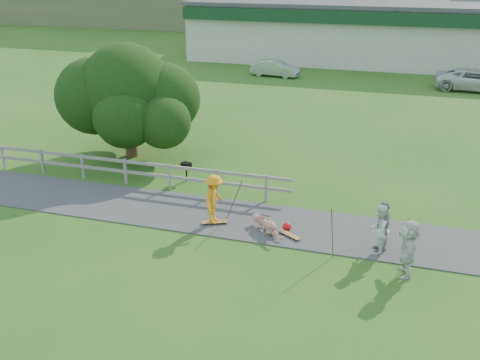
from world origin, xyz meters
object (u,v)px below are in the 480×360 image
(car_white, at_px, (475,80))
(tree, at_px, (129,114))
(car_silver, at_px, (275,68))
(spectator_a, at_px, (379,229))
(spectator_b, at_px, (383,227))
(bbq, at_px, (186,172))
(skater_fallen, at_px, (268,225))
(spectator_d, at_px, (408,248))
(skater_rider, at_px, (214,202))

(car_white, distance_m, tree, 25.34)
(car_silver, bearing_deg, spectator_a, -152.85)
(spectator_a, relative_size, tree, 0.25)
(spectator_b, bearing_deg, bbq, -127.71)
(spectator_b, relative_size, car_white, 0.33)
(skater_fallen, relative_size, spectator_b, 0.92)
(spectator_d, distance_m, bbq, 10.15)
(car_white, bearing_deg, tree, 141.02)
(skater_fallen, distance_m, tree, 9.91)
(skater_rider, bearing_deg, skater_fallen, -88.63)
(tree, bearing_deg, skater_rider, -42.26)
(skater_rider, xyz_separation_m, spectator_a, (5.62, -0.34, -0.05))
(spectator_b, xyz_separation_m, bbq, (-8.14, 3.59, -0.46))
(spectator_b, distance_m, bbq, 8.91)
(car_silver, height_order, car_white, car_white)
(spectator_b, bearing_deg, spectator_a, -45.97)
(skater_fallen, distance_m, bbq, 5.58)
(skater_fallen, bearing_deg, car_silver, 55.40)
(spectator_a, distance_m, car_white, 25.26)
(skater_fallen, xyz_separation_m, bbq, (-4.37, 3.46, 0.12))
(spectator_d, bearing_deg, spectator_a, -142.01)
(tree, bearing_deg, skater_fallen, -34.80)
(spectator_a, distance_m, tree, 13.12)
(skater_fallen, bearing_deg, bbq, 94.49)
(car_white, relative_size, bbq, 6.42)
(spectator_b, xyz_separation_m, tree, (-11.78, 5.70, 1.18))
(tree, bearing_deg, spectator_a, -26.62)
(skater_fallen, bearing_deg, spectator_a, -51.62)
(skater_fallen, height_order, spectator_d, spectator_d)
(spectator_b, bearing_deg, spectator_d, 18.63)
(tree, xyz_separation_m, bbq, (3.64, -2.11, -1.64))
(spectator_b, relative_size, bbq, 2.11)
(bbq, bearing_deg, spectator_b, -8.07)
(spectator_a, bearing_deg, skater_fallen, -73.07)
(spectator_b, height_order, tree, tree)
(skater_rider, relative_size, skater_fallen, 1.11)
(skater_fallen, height_order, car_white, car_white)
(car_silver, xyz_separation_m, car_white, (14.46, -0.70, 0.12))
(skater_rider, relative_size, bbq, 2.15)
(skater_fallen, xyz_separation_m, spectator_a, (3.67, -0.29, 0.55))
(car_silver, bearing_deg, spectator_d, -151.92)
(car_white, bearing_deg, spectator_d, 173.33)
(spectator_b, xyz_separation_m, car_white, (5.09, 24.56, -0.13))
(skater_rider, xyz_separation_m, bbq, (-2.42, 3.40, -0.48))
(skater_fallen, bearing_deg, car_white, 22.90)
(spectator_a, xyz_separation_m, car_silver, (-9.27, 25.41, -0.22))
(car_silver, relative_size, tree, 0.56)
(skater_fallen, height_order, tree, tree)
(skater_rider, xyz_separation_m, car_white, (10.81, 24.37, -0.15))
(skater_rider, height_order, car_white, skater_rider)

